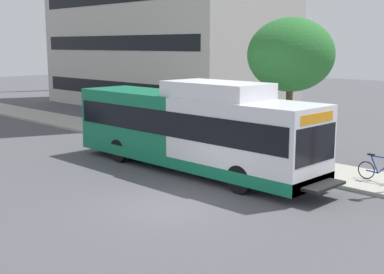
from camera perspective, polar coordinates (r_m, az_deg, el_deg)
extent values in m
plane|color=#4C4C51|center=(22.62, -16.13, -2.98)|extent=(120.00, 120.00, 0.00)
cube|color=#A8A399|center=(25.16, 0.21, -1.09)|extent=(3.00, 56.00, 0.14)
cube|color=white|center=(18.57, 6.03, -0.15)|extent=(2.54, 5.80, 2.73)
cube|color=#14724C|center=(22.62, -5.45, 1.73)|extent=(2.54, 5.80, 2.73)
cube|color=#14724C|center=(20.70, -0.27, -2.24)|extent=(2.57, 11.60, 0.44)
cube|color=black|center=(20.43, -0.27, 1.90)|extent=(2.58, 11.25, 0.96)
cube|color=black|center=(16.92, 13.57, -0.83)|extent=(2.34, 0.10, 1.24)
cube|color=orange|center=(16.77, 13.73, 2.08)|extent=(1.90, 0.08, 0.32)
cube|color=white|center=(19.28, 2.76, 5.28)|extent=(2.16, 4.06, 0.60)
cube|color=black|center=(17.01, 14.51, -5.31)|extent=(1.78, 0.60, 0.10)
cylinder|color=black|center=(17.54, 5.39, -4.72)|extent=(0.30, 1.00, 1.00)
cylinder|color=black|center=(19.28, 9.69, -3.45)|extent=(0.30, 1.00, 1.00)
cylinder|color=black|center=(22.36, -8.10, -1.51)|extent=(0.30, 1.00, 1.00)
cylinder|color=black|center=(23.76, -3.74, -0.73)|extent=(0.30, 1.00, 1.00)
torus|color=black|center=(19.90, 18.89, -3.52)|extent=(0.04, 0.66, 0.66)
cylinder|color=navy|center=(19.72, 19.72, -2.89)|extent=(0.05, 0.34, 0.62)
cylinder|color=navy|center=(19.53, 20.56, -2.16)|extent=(0.05, 0.90, 0.05)
cylinder|color=navy|center=(19.81, 19.47, -3.66)|extent=(0.05, 0.45, 0.08)
cube|color=black|center=(19.71, 19.38, -1.86)|extent=(0.12, 0.24, 0.06)
cylinder|color=#4C3823|center=(22.25, 10.72, 1.48)|extent=(0.28, 0.28, 3.11)
ellipsoid|color=#286B2D|center=(22.01, 10.97, 9.02)|extent=(3.64, 3.64, 3.10)
cube|color=black|center=(43.16, -2.94, 5.85)|extent=(10.65, 18.39, 1.10)
cube|color=black|center=(43.03, -2.98, 10.43)|extent=(10.65, 18.39, 1.10)
cube|color=black|center=(43.18, -3.03, 15.00)|extent=(10.65, 18.39, 1.10)
cylinder|color=#B7B7BC|center=(59.90, -11.22, 8.84)|extent=(1.10, 1.10, 7.49)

